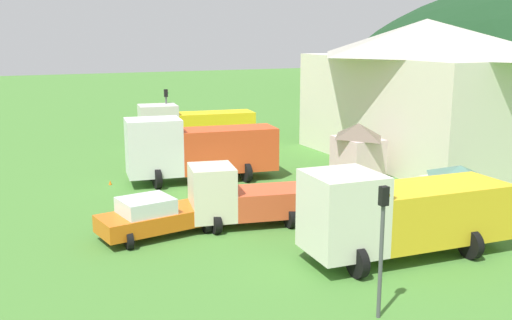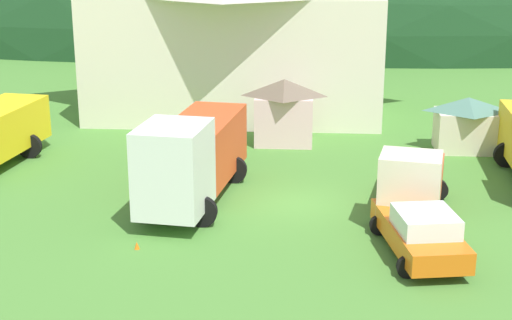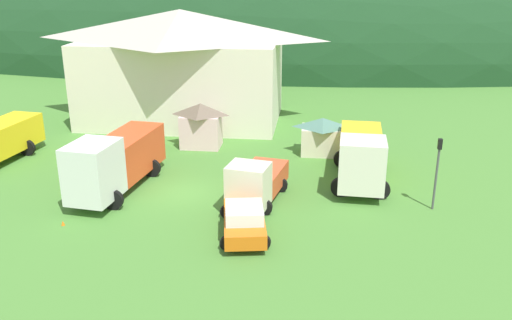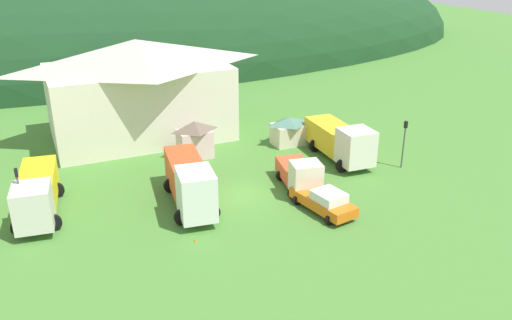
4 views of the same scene
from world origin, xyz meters
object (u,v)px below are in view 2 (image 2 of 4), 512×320
Objects in this scene: depot_building at (237,29)px; service_pickup_orange at (420,231)px; play_shed_pink at (284,111)px; heavy_rig_white at (192,155)px; play_shed_cream at (467,123)px; traffic_cone_near_pickup at (137,249)px; light_truck_cream at (412,182)px.

depot_building is 21.74m from service_pickup_orange.
service_pickup_orange is at bearing -68.71° from depot_building.
play_shed_pink is 0.61× the size of service_pickup_orange.
play_shed_pink is 9.18m from heavy_rig_white.
play_shed_cream is 8.62m from play_shed_pink.
heavy_rig_white is at bearing -128.66° from service_pickup_orange.
play_shed_cream is 6.03× the size of traffic_cone_near_pickup.
play_shed_pink is (-8.60, 0.57, 0.32)m from play_shed_cream.
depot_building is 2.99× the size of light_truck_cream.
play_shed_pink reaches higher than service_pickup_orange.
heavy_rig_white is at bearing 75.37° from traffic_cone_near_pickup.
traffic_cone_near_pickup is (-1.42, -20.09, -4.66)m from depot_building.
heavy_rig_white is 1.51× the size of light_truck_cream.
service_pickup_orange is at bearing -106.76° from play_shed_cream.
play_shed_pink is (2.92, -6.91, -3.02)m from depot_building.
light_truck_cream reaches higher than traffic_cone_near_pickup.
depot_building is at bearing -143.13° from light_truck_cream.
traffic_cone_near_pickup is at bearing -94.04° from depot_building.
play_shed_pink is 13.92m from service_pickup_orange.
depot_building is at bearing 147.01° from play_shed_cream.
light_truck_cream is (-3.60, -8.79, -0.05)m from play_shed_cream.
heavy_rig_white reaches higher than play_shed_pink.
service_pickup_orange is (-3.75, -12.46, -0.49)m from play_shed_cream.
depot_building is 15.77m from heavy_rig_white.
heavy_rig_white is 8.21m from light_truck_cream.
light_truck_cream is 10.17m from traffic_cone_near_pickup.
heavy_rig_white is at bearing -145.59° from play_shed_cream.
depot_building reaches higher than heavy_rig_white.
heavy_rig_white is (-11.75, -8.05, 0.58)m from play_shed_cream.
depot_building is 5.58× the size of play_shed_cream.
light_truck_cream is at bearing 22.24° from traffic_cone_near_pickup.
depot_building is 3.22× the size of service_pickup_orange.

